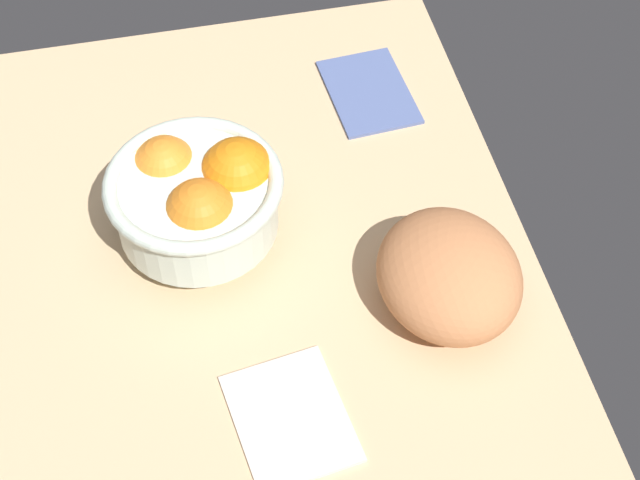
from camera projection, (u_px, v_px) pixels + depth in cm
name	position (u px, v px, depth cm)	size (l,w,h in cm)	color
ground_plane	(262.00, 245.00, 108.55)	(73.26, 57.22, 3.00)	#D4B184
fruit_bowl	(200.00, 197.00, 102.29)	(18.69, 18.69, 11.61)	silver
bread_loaf	(449.00, 275.00, 98.38)	(16.41, 14.47, 9.25)	#C47A4B
napkin_folded	(369.00, 91.00, 121.06)	(13.97, 9.61, 0.91)	#52639A
napkin_spare	(290.00, 417.00, 93.24)	(13.25, 10.46, 0.81)	beige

